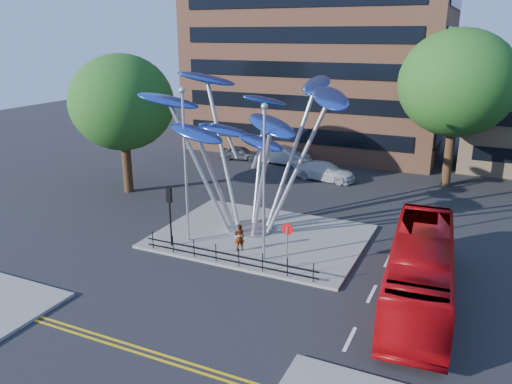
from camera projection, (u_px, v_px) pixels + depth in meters
The scene contains 17 objects.
ground at pixel (229, 284), 24.23m from camera, with size 120.00×120.00×0.00m, color black.
traffic_island at pixel (261, 236), 29.79m from camera, with size 12.00×9.00×0.15m, color slate.
double_yellow_near at pixel (156, 353), 19.04m from camera, with size 40.00×0.12×0.01m, color gold.
double_yellow_far at pixel (151, 357), 18.78m from camera, with size 40.00×0.12×0.01m, color gold.
tree_right at pixel (457, 83), 37.59m from camera, with size 8.80×8.80×12.11m.
tree_left at pixel (122, 103), 36.41m from camera, with size 7.60×7.60×10.32m.
leaf_sculpture at pixel (250, 120), 28.74m from camera, with size 12.72×9.54×9.51m.
street_lamp_left at pixel (185, 153), 27.43m from camera, with size 0.36×0.36×8.80m.
street_lamp_right at pixel (264, 170), 25.07m from camera, with size 0.36×0.36×8.30m.
traffic_light_island at pixel (170, 204), 27.60m from camera, with size 0.28×0.18×3.42m.
no_entry_sign_island at pixel (287, 238), 25.05m from camera, with size 0.60×0.10×2.45m.
pedestrian_railing_front at pixel (227, 257), 25.93m from camera, with size 10.00×0.06×1.00m.
red_bus at pixel (420, 270), 22.31m from camera, with size 2.61×11.16×3.11m, color #9D070C.
pedestrian at pixel (239, 238), 27.40m from camera, with size 0.57×0.37×1.56m, color gray.
parked_car_left at pixel (241, 153), 47.96m from camera, with size 1.55×3.86×1.32m, color #414449.
parked_car_mid at pixel (284, 156), 46.16m from camera, with size 1.74×4.98×1.64m, color #B9BDC1.
parked_car_right at pixel (325, 171), 41.27m from camera, with size 2.07×5.08×1.47m, color silver.
Camera 1 is at (10.31, -19.15, 11.65)m, focal length 35.00 mm.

